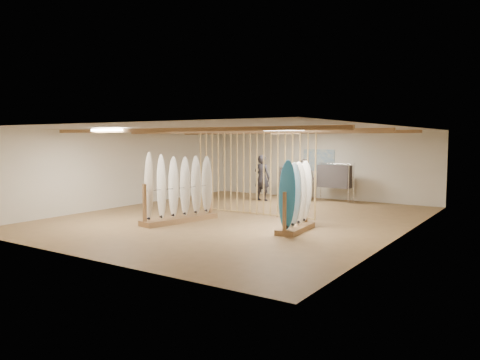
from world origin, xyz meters
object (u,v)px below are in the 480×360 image
Objects in this scene: rack_left at (179,199)px; shopper_a at (262,175)px; rack_right at (296,208)px; clothing_rack_a at (294,177)px; clothing_rack_b at (334,176)px; shopper_b at (305,178)px.

rack_left is 1.24× the size of shopper_a.
rack_right reaches higher than clothing_rack_a.
rack_right is 1.39× the size of clothing_rack_a.
clothing_rack_b is 1.13m from shopper_b.
clothing_rack_b is at bearing -156.77° from shopper_a.
rack_left is at bearing -175.08° from rack_right.
clothing_rack_a is (-3.19, 6.16, 0.25)m from rack_right.
shopper_a is at bearing -148.35° from clothing_rack_b.
rack_right is 0.91× the size of shopper_a.
rack_right is 1.21× the size of clothing_rack_b.
clothing_rack_b is (-1.39, 6.08, 0.38)m from rack_right.
rack_right is at bearing 22.43° from rack_left.
clothing_rack_b is (2.17, 6.72, 0.32)m from rack_left.
shopper_a is (-0.45, 5.56, 0.35)m from rack_left.
shopper_b is at bearing 108.18° from rack_right.
clothing_rack_b is at bearing -23.44° from clothing_rack_a.
rack_left is 1.89× the size of clothing_rack_a.
rack_left reaches higher than clothing_rack_b.
rack_left reaches higher than clothing_rack_a.
clothing_rack_a is at bearing 152.18° from shopper_b.
shopper_a reaches higher than clothing_rack_a.
shopper_b reaches higher than clothing_rack_b.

